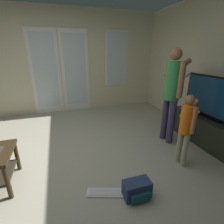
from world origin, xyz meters
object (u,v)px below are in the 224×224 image
(person_child, at_px, (186,125))
(loose_keyboard, at_px, (106,193))
(tv_stand, at_px, (207,131))
(flat_screen_tv, at_px, (214,98))
(backpack, at_px, (137,189))
(person_adult, at_px, (173,89))

(person_child, distance_m, loose_keyboard, 1.36)
(tv_stand, relative_size, person_child, 1.45)
(flat_screen_tv, bearing_deg, tv_stand, -65.04)
(person_child, height_order, loose_keyboard, person_child)
(tv_stand, relative_size, flat_screen_tv, 1.27)
(person_child, xyz_separation_m, loose_keyboard, (-1.20, -0.20, -0.61))
(loose_keyboard, bearing_deg, tv_stand, 15.14)
(flat_screen_tv, distance_m, person_child, 0.91)
(tv_stand, xyz_separation_m, backpack, (-1.69, -0.69, -0.14))
(person_adult, relative_size, loose_keyboard, 3.52)
(flat_screen_tv, bearing_deg, backpack, -157.61)
(backpack, bearing_deg, tv_stand, 22.26)
(flat_screen_tv, bearing_deg, person_adult, 152.72)
(person_adult, relative_size, person_child, 1.55)
(backpack, bearing_deg, person_child, 21.68)
(person_adult, bearing_deg, flat_screen_tv, -27.28)
(person_adult, xyz_separation_m, loose_keyboard, (-1.42, -0.86, -0.96))
(tv_stand, distance_m, person_child, 0.97)
(tv_stand, bearing_deg, person_child, -157.13)
(tv_stand, distance_m, person_adult, 1.00)
(loose_keyboard, bearing_deg, person_child, 9.52)
(person_adult, bearing_deg, tv_stand, -27.49)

